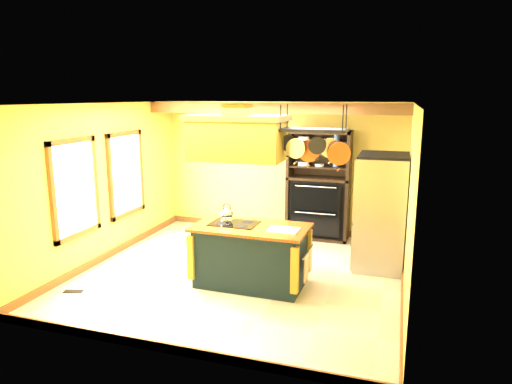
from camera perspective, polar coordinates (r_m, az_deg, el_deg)
The scene contains 15 objects.
floor at distance 7.52m, azimuth -1.77°, elevation -10.03°, with size 5.00×5.00×0.00m, color beige.
ceiling at distance 6.98m, azimuth -1.92°, elevation 10.99°, with size 5.00×5.00×0.00m, color white.
wall_back at distance 9.49m, azimuth 3.22°, elevation 3.04°, with size 5.00×0.02×2.70m, color gold.
wall_front at distance 4.92m, azimuth -11.68°, elevation -5.62°, with size 5.00×0.02×2.70m, color gold.
wall_left at distance 8.30m, azimuth -18.35°, elevation 1.16°, with size 0.02×5.00×2.70m, color gold.
wall_right at distance 6.74m, azimuth 18.63°, elevation -1.25°, with size 0.02×5.00×2.70m, color gold.
ceiling_beam at distance 8.60m, azimuth 1.95°, elevation 10.43°, with size 5.00×0.15×0.20m, color brown.
window_near at distance 7.65m, azimuth -21.65°, elevation 0.43°, with size 0.06×1.06×1.56m.
window_far at distance 8.75m, azimuth -15.89°, elevation 2.18°, with size 0.06×1.06×1.56m.
kitchen_island at distance 6.92m, azimuth -0.64°, elevation -7.86°, with size 1.72×0.97×1.11m.
range_hood at distance 6.60m, azimuth -2.32°, elevation 6.98°, with size 1.42×0.80×0.80m.
pot_rack at distance 6.31m, azimuth 7.27°, elevation 6.57°, with size 1.01×0.46×0.80m.
refrigerator at distance 7.78m, azimuth 15.25°, elevation -2.70°, with size 0.81×0.95×1.86m.
hutch at distance 9.18m, azimuth 7.81°, elevation -0.55°, with size 1.22×0.56×2.16m.
floor_register at distance 7.34m, azimuth -21.86°, elevation -11.46°, with size 0.28×0.12×0.01m, color black.
Camera 1 is at (2.34, -6.57, 2.81)m, focal length 32.00 mm.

